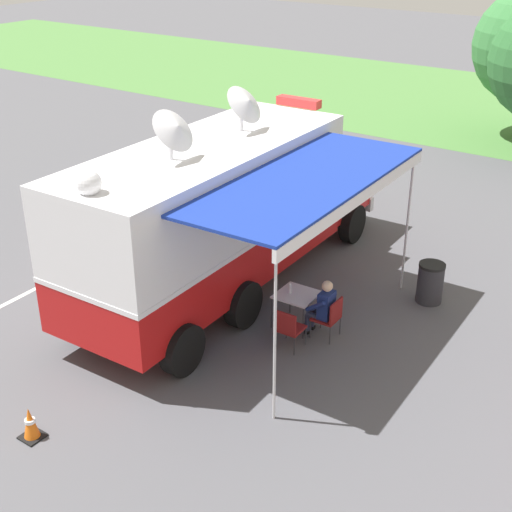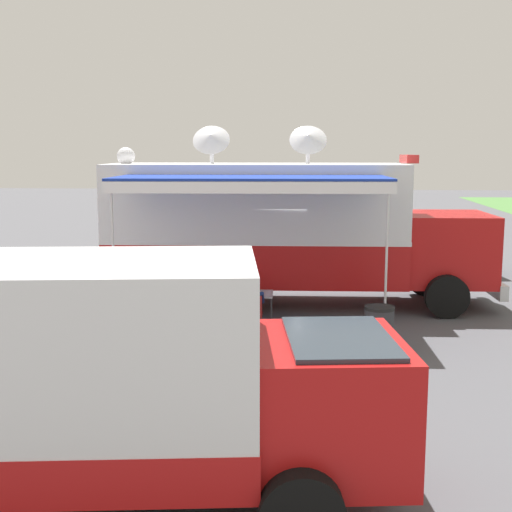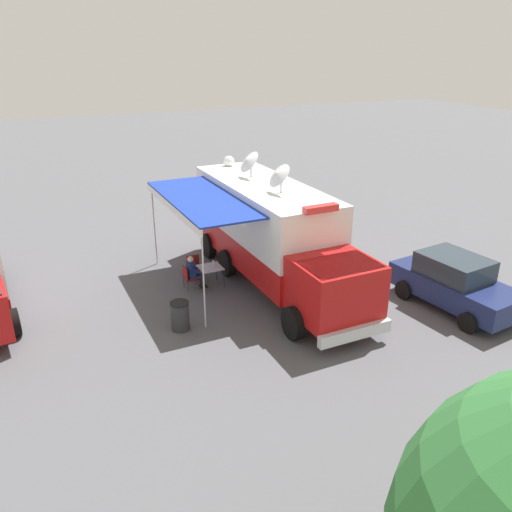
{
  "view_description": "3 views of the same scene",
  "coord_description": "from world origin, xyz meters",
  "px_view_note": "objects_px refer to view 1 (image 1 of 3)",
  "views": [
    {
      "loc": [
        8.69,
        -10.58,
        7.68
      ],
      "look_at": [
        1.21,
        0.03,
        1.37
      ],
      "focal_mm": 49.6,
      "sensor_mm": 36.0,
      "label": 1
    },
    {
      "loc": [
        16.68,
        1.3,
        3.84
      ],
      "look_at": [
        0.27,
        0.02,
        1.26
      ],
      "focal_mm": 47.72,
      "sensor_mm": 36.0,
      "label": 2
    },
    {
      "loc": [
        7.41,
        16.24,
        8.1
      ],
      "look_at": [
        0.57,
        0.58,
        1.06
      ],
      "focal_mm": 36.44,
      "sensor_mm": 36.0,
      "label": 3
    }
  ],
  "objects_px": {
    "traffic_cone": "(30,423)",
    "folding_chair_at_table": "(330,315)",
    "folding_table": "(297,297)",
    "trash_bin": "(430,283)",
    "command_truck": "(230,206)",
    "water_bottle": "(290,288)",
    "car_behind_truck": "(190,164)",
    "folding_chair_beside_table": "(288,326)",
    "seated_responder": "(322,307)"
  },
  "relations": [
    {
      "from": "seated_responder",
      "to": "car_behind_truck",
      "type": "distance_m",
      "value": 8.77
    },
    {
      "from": "traffic_cone",
      "to": "folding_table",
      "type": "bearing_deg",
      "value": 73.1
    },
    {
      "from": "water_bottle",
      "to": "folding_chair_beside_table",
      "type": "height_order",
      "value": "water_bottle"
    },
    {
      "from": "command_truck",
      "to": "water_bottle",
      "type": "distance_m",
      "value": 2.38
    },
    {
      "from": "folding_chair_beside_table",
      "to": "seated_responder",
      "type": "height_order",
      "value": "seated_responder"
    },
    {
      "from": "folding_chair_at_table",
      "to": "traffic_cone",
      "type": "relative_size",
      "value": 1.5
    },
    {
      "from": "seated_responder",
      "to": "folding_table",
      "type": "bearing_deg",
      "value": 177.66
    },
    {
      "from": "water_bottle",
      "to": "traffic_cone",
      "type": "relative_size",
      "value": 0.39
    },
    {
      "from": "folding_chair_at_table",
      "to": "car_behind_truck",
      "type": "xyz_separation_m",
      "value": [
        -7.57,
        4.73,
        0.37
      ]
    },
    {
      "from": "water_bottle",
      "to": "car_behind_truck",
      "type": "relative_size",
      "value": 0.05
    },
    {
      "from": "folding_table",
      "to": "trash_bin",
      "type": "xyz_separation_m",
      "value": [
        1.84,
        2.52,
        -0.22
      ]
    },
    {
      "from": "seated_responder",
      "to": "trash_bin",
      "type": "bearing_deg",
      "value": 64.27
    },
    {
      "from": "command_truck",
      "to": "water_bottle",
      "type": "xyz_separation_m",
      "value": [
        2.0,
        -0.66,
        -1.11
      ]
    },
    {
      "from": "traffic_cone",
      "to": "car_behind_truck",
      "type": "relative_size",
      "value": 0.13
    },
    {
      "from": "folding_table",
      "to": "traffic_cone",
      "type": "bearing_deg",
      "value": -106.9
    },
    {
      "from": "command_truck",
      "to": "trash_bin",
      "type": "bearing_deg",
      "value": 25.6
    },
    {
      "from": "command_truck",
      "to": "traffic_cone",
      "type": "height_order",
      "value": "command_truck"
    },
    {
      "from": "folding_table",
      "to": "water_bottle",
      "type": "bearing_deg",
      "value": -162.68
    },
    {
      "from": "folding_table",
      "to": "water_bottle",
      "type": "xyz_separation_m",
      "value": [
        -0.14,
        -0.04,
        0.16
      ]
    },
    {
      "from": "folding_chair_beside_table",
      "to": "car_behind_truck",
      "type": "height_order",
      "value": "car_behind_truck"
    },
    {
      "from": "folding_table",
      "to": "car_behind_truck",
      "type": "height_order",
      "value": "car_behind_truck"
    },
    {
      "from": "trash_bin",
      "to": "traffic_cone",
      "type": "relative_size",
      "value": 1.57
    },
    {
      "from": "folding_table",
      "to": "traffic_cone",
      "type": "xyz_separation_m",
      "value": [
        -1.65,
        -5.42,
        -0.39
      ]
    },
    {
      "from": "folding_table",
      "to": "traffic_cone",
      "type": "height_order",
      "value": "folding_table"
    },
    {
      "from": "command_truck",
      "to": "traffic_cone",
      "type": "relative_size",
      "value": 16.5
    },
    {
      "from": "trash_bin",
      "to": "traffic_cone",
      "type": "height_order",
      "value": "trash_bin"
    },
    {
      "from": "trash_bin",
      "to": "seated_responder",
      "type": "bearing_deg",
      "value": -115.73
    },
    {
      "from": "command_truck",
      "to": "water_bottle",
      "type": "bearing_deg",
      "value": -18.17
    },
    {
      "from": "seated_responder",
      "to": "car_behind_truck",
      "type": "height_order",
      "value": "car_behind_truck"
    },
    {
      "from": "water_bottle",
      "to": "seated_responder",
      "type": "relative_size",
      "value": 0.18
    },
    {
      "from": "folding_table",
      "to": "folding_chair_at_table",
      "type": "bearing_deg",
      "value": -1.32
    },
    {
      "from": "command_truck",
      "to": "folding_table",
      "type": "bearing_deg",
      "value": -15.95
    },
    {
      "from": "car_behind_truck",
      "to": "seated_responder",
      "type": "bearing_deg",
      "value": -32.68
    },
    {
      "from": "traffic_cone",
      "to": "folding_chair_at_table",
      "type": "bearing_deg",
      "value": 65.63
    },
    {
      "from": "folding_chair_beside_table",
      "to": "trash_bin",
      "type": "distance_m",
      "value": 3.69
    },
    {
      "from": "folding_chair_at_table",
      "to": "trash_bin",
      "type": "bearing_deg",
      "value": 67.77
    },
    {
      "from": "water_bottle",
      "to": "folding_chair_at_table",
      "type": "xyz_separation_m",
      "value": [
        0.94,
        0.03,
        -0.32
      ]
    },
    {
      "from": "folding_chair_at_table",
      "to": "trash_bin",
      "type": "relative_size",
      "value": 0.96
    },
    {
      "from": "folding_chair_at_table",
      "to": "traffic_cone",
      "type": "distance_m",
      "value": 5.93
    },
    {
      "from": "command_truck",
      "to": "car_behind_truck",
      "type": "xyz_separation_m",
      "value": [
        -4.62,
        4.09,
        -1.07
      ]
    },
    {
      "from": "trash_bin",
      "to": "car_behind_truck",
      "type": "xyz_separation_m",
      "value": [
        -8.6,
        2.19,
        0.42
      ]
    },
    {
      "from": "folding_chair_at_table",
      "to": "trash_bin",
      "type": "height_order",
      "value": "trash_bin"
    },
    {
      "from": "water_bottle",
      "to": "trash_bin",
      "type": "height_order",
      "value": "water_bottle"
    },
    {
      "from": "folding_chair_beside_table",
      "to": "seated_responder",
      "type": "bearing_deg",
      "value": 71.79
    },
    {
      "from": "seated_responder",
      "to": "car_behind_truck",
      "type": "relative_size",
      "value": 0.28
    },
    {
      "from": "command_truck",
      "to": "folding_chair_at_table",
      "type": "bearing_deg",
      "value": -12.11
    },
    {
      "from": "folding_chair_at_table",
      "to": "traffic_cone",
      "type": "height_order",
      "value": "folding_chair_at_table"
    },
    {
      "from": "command_truck",
      "to": "folding_table",
      "type": "height_order",
      "value": "command_truck"
    },
    {
      "from": "traffic_cone",
      "to": "folding_chair_beside_table",
      "type": "bearing_deg",
      "value": 66.5
    },
    {
      "from": "folding_table",
      "to": "folding_chair_at_table",
      "type": "distance_m",
      "value": 0.82
    }
  ]
}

